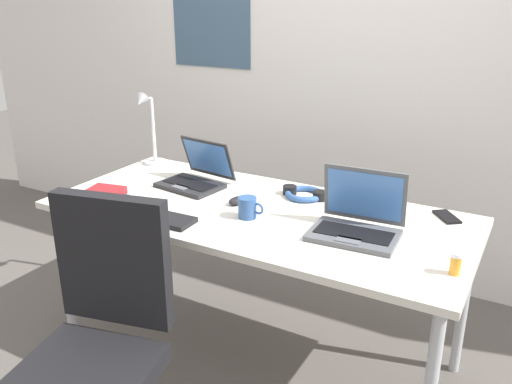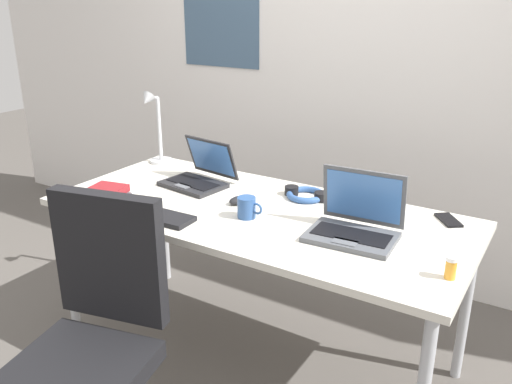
% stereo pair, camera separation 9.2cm
% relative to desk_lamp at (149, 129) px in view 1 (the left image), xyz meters
% --- Properties ---
extents(ground_plane, '(12.00, 12.00, 0.00)m').
position_rel_desk_lamp_xyz_m(ground_plane, '(0.80, -0.28, -0.94)').
color(ground_plane, '#56514C').
extents(wall_back, '(6.00, 0.13, 2.60)m').
position_rel_desk_lamp_xyz_m(wall_back, '(0.80, 0.82, 0.36)').
color(wall_back, silver).
rests_on(wall_back, ground_plane).
extents(desk, '(1.80, 0.80, 0.74)m').
position_rel_desk_lamp_xyz_m(desk, '(0.80, -0.28, -0.25)').
color(desk, silver).
rests_on(desk, ground_plane).
extents(desk_lamp, '(0.12, 0.18, 0.40)m').
position_rel_desk_lamp_xyz_m(desk_lamp, '(0.00, 0.00, 0.00)').
color(desk_lamp, silver).
rests_on(desk_lamp, desk).
extents(laptop_front_left, '(0.34, 0.28, 0.24)m').
position_rel_desk_lamp_xyz_m(laptop_front_left, '(1.26, -0.30, -0.15)').
color(laptop_front_left, '#515459').
rests_on(laptop_front_left, desk).
extents(laptop_center, '(0.33, 0.31, 0.21)m').
position_rel_desk_lamp_xyz_m(laptop_center, '(0.40, -0.15, -0.15)').
color(laptop_center, '#232326').
rests_on(laptop_center, desk).
extents(external_keyboard, '(0.33, 0.13, 0.02)m').
position_rel_desk_lamp_xyz_m(external_keyboard, '(0.50, -0.57, -0.19)').
color(external_keyboard, black).
rests_on(external_keyboard, desk).
extents(computer_mouse, '(0.09, 0.11, 0.03)m').
position_rel_desk_lamp_xyz_m(computer_mouse, '(0.70, -0.26, -0.18)').
color(computer_mouse, black).
rests_on(computer_mouse, desk).
extents(cell_phone, '(0.13, 0.15, 0.01)m').
position_rel_desk_lamp_xyz_m(cell_phone, '(1.53, 0.03, -0.19)').
color(cell_phone, black).
rests_on(cell_phone, desk).
extents(headphones, '(0.21, 0.18, 0.04)m').
position_rel_desk_lamp_xyz_m(headphones, '(0.92, -0.04, -0.18)').
color(headphones, '#335999').
rests_on(headphones, desk).
extents(pill_bottle, '(0.04, 0.04, 0.08)m').
position_rel_desk_lamp_xyz_m(pill_bottle, '(1.64, -0.45, -0.16)').
color(pill_bottle, gold).
rests_on(pill_bottle, desk).
extents(book_stack, '(0.17, 0.17, 0.06)m').
position_rel_desk_lamp_xyz_m(book_stack, '(0.17, -0.52, -0.17)').
color(book_stack, '#4C4C51').
rests_on(book_stack, desk).
extents(coffee_mug, '(0.11, 0.08, 0.09)m').
position_rel_desk_lamp_xyz_m(coffee_mug, '(0.81, -0.37, -0.15)').
color(coffee_mug, '#2D518C').
rests_on(coffee_mug, desk).
extents(office_chair, '(0.53, 0.58, 0.97)m').
position_rel_desk_lamp_xyz_m(office_chair, '(0.62, -1.07, -0.54)').
color(office_chair, black).
rests_on(office_chair, ground_plane).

